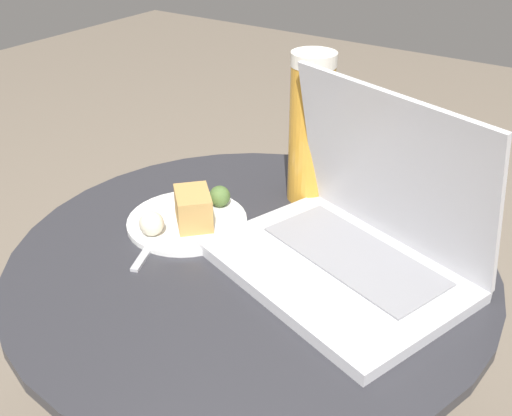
{
  "coord_description": "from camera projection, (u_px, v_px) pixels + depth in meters",
  "views": [
    {
      "loc": [
        0.42,
        -0.61,
        1.02
      ],
      "look_at": [
        -0.0,
        0.02,
        0.58
      ],
      "focal_mm": 42.0,
      "sensor_mm": 36.0,
      "label": 1
    }
  ],
  "objects": [
    {
      "name": "fork",
      "position": [
        160.0,
        231.0,
        0.95
      ],
      "size": [
        0.09,
        0.18,
        0.0
      ],
      "color": "#B2B2B7",
      "rests_on": "table"
    },
    {
      "name": "table",
      "position": [
        251.0,
        319.0,
        0.96
      ],
      "size": [
        0.72,
        0.72,
        0.51
      ],
      "color": "#9E9EA3",
      "rests_on": "ground_plane"
    },
    {
      "name": "laptop",
      "position": [
        354.0,
        237.0,
        0.84
      ],
      "size": [
        0.4,
        0.34,
        0.26
      ],
      "color": "silver",
      "rests_on": "table"
    },
    {
      "name": "beer_glass",
      "position": [
        311.0,
        129.0,
        0.98
      ],
      "size": [
        0.07,
        0.07,
        0.25
      ],
      "color": "gold",
      "rests_on": "table"
    },
    {
      "name": "snack_plate",
      "position": [
        189.0,
        215.0,
        0.96
      ],
      "size": [
        0.19,
        0.19,
        0.06
      ],
      "color": "white",
      "rests_on": "table"
    }
  ]
}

